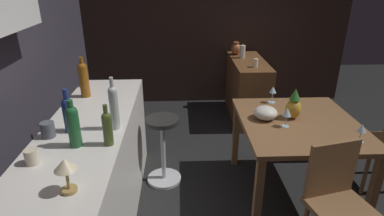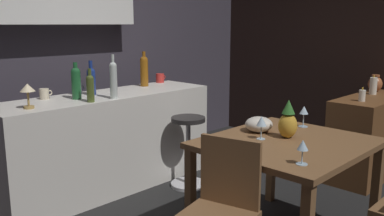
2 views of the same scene
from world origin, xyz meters
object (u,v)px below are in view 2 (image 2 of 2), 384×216
bar_stool (188,150)px  wine_glass_left (303,146)px  fruit_bowl (259,124)px  wine_bottle_cobalt (91,80)px  sideboard_cabinet (370,137)px  chair_near_window (221,209)px  wine_glass_right (304,111)px  wine_bottle_amber (144,70)px  cup_slate (77,88)px  counter_lamp (28,91)px  wine_bottle_clear (113,79)px  cup_cream (44,94)px  pillar_candle_tall (362,96)px  wine_bottle_olive (90,87)px  pillar_candle_short (373,86)px  pineapple_centerpiece (288,122)px  cup_red (160,78)px  dining_table (287,153)px  wine_glass_center (261,122)px  wine_bottle_green (76,82)px  vase_copper (375,84)px

bar_stool → wine_glass_left: (-0.60, -1.53, 0.49)m
fruit_bowl → wine_bottle_cobalt: (-0.48, 1.51, 0.24)m
sideboard_cabinet → chair_near_window: bearing=-177.2°
bar_stool → wine_glass_right: 1.20m
bar_stool → wine_bottle_cobalt: bearing=137.2°
wine_bottle_amber → wine_glass_left: bearing=-106.1°
cup_slate → counter_lamp: (-0.60, -0.32, 0.09)m
wine_bottle_amber → cup_slate: size_ratio=2.86×
fruit_bowl → wine_glass_left: bearing=-125.5°
sideboard_cabinet → wine_bottle_clear: 2.63m
chair_near_window → wine_glass_left: chair_near_window is taller
cup_cream → pillar_candle_tall: 2.89m
bar_stool → wine_bottle_olive: wine_bottle_olive is taller
chair_near_window → wine_bottle_olive: bearing=85.1°
wine_bottle_clear → fruit_bowl: bearing=-69.4°
cup_cream → pillar_candle_short: (2.71, -1.74, -0.04)m
pineapple_centerpiece → cup_cream: bearing=115.7°
wine_bottle_clear → pillar_candle_tall: 2.30m
wine_bottle_cobalt → cup_red: 0.99m
wine_glass_left → dining_table: bearing=41.2°
fruit_bowl → pillar_candle_tall: (1.35, -0.21, 0.08)m
wine_bottle_olive → wine_bottle_amber: size_ratio=0.78×
cup_red → cup_slate: bearing=-178.0°
wine_glass_right → counter_lamp: bearing=136.0°
bar_stool → wine_bottle_amber: size_ratio=1.89×
wine_bottle_amber → sideboard_cabinet: bearing=-50.5°
wine_bottle_cobalt → cup_cream: size_ratio=2.72×
chair_near_window → cup_cream: (-0.07, 1.93, 0.45)m
wine_glass_center → dining_table: bearing=-59.0°
fruit_bowl → wine_bottle_amber: bearing=82.9°
bar_stool → wine_bottle_clear: bearing=154.9°
dining_table → sideboard_cabinet: 1.75m
dining_table → fruit_bowl: 0.33m
dining_table → wine_glass_right: bearing=16.0°
wine_bottle_cobalt → cup_cream: (-0.41, 0.10, -0.09)m
pillar_candle_tall → wine_bottle_green: bearing=141.4°
chair_near_window → pineapple_centerpiece: (0.82, 0.08, 0.36)m
dining_table → wine_bottle_green: (-0.62, 1.70, 0.40)m
wine_glass_left → pineapple_centerpiece: bearing=39.9°
sideboard_cabinet → wine_bottle_cobalt: (-2.15, 1.71, 0.63)m
dining_table → pillar_candle_tall: (1.42, 0.07, 0.22)m
wine_bottle_olive → pillar_candle_short: (2.50, -1.34, -0.12)m
cup_slate → pillar_candle_tall: size_ratio=0.94×
wine_glass_left → counter_lamp: size_ratio=0.76×
wine_bottle_green → vase_copper: size_ratio=1.74×
wine_glass_right → cup_cream: size_ratio=1.46×
sideboard_cabinet → pineapple_centerpiece: pineapple_centerpiece is taller
bar_stool → cup_red: cup_red is taller
cup_cream → vase_copper: (2.91, -1.69, -0.04)m
bar_stool → wine_glass_left: size_ratio=4.62×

